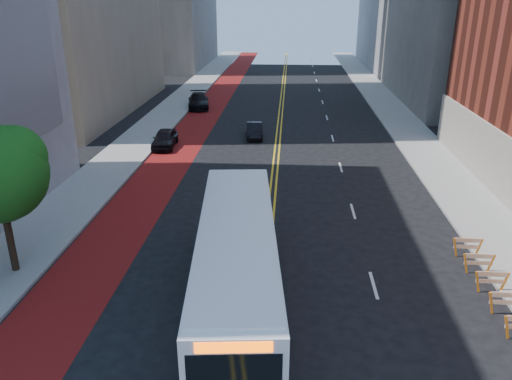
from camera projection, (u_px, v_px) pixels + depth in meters
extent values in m
plane|color=black|center=(254.00, 378.00, 16.45)|extent=(160.00, 160.00, 0.00)
cube|color=gray|center=(146.00, 134.00, 45.05)|extent=(4.00, 140.00, 0.15)
cube|color=gray|center=(416.00, 139.00, 43.53)|extent=(4.00, 140.00, 0.15)
cube|color=maroon|center=(188.00, 136.00, 44.83)|extent=(3.60, 140.00, 0.01)
cube|color=gold|center=(276.00, 137.00, 44.33)|extent=(0.14, 140.00, 0.01)
cube|color=gold|center=(280.00, 137.00, 44.30)|extent=(0.14, 140.00, 0.01)
cube|color=silver|center=(374.00, 285.00, 21.71)|extent=(0.14, 2.20, 0.01)
cube|color=silver|center=(353.00, 211.00, 29.14)|extent=(0.14, 2.20, 0.01)
cube|color=silver|center=(341.00, 167.00, 36.58)|extent=(0.14, 2.20, 0.01)
cube|color=silver|center=(333.00, 138.00, 44.01)|extent=(0.14, 2.20, 0.01)
cube|color=silver|center=(327.00, 117.00, 51.44)|extent=(0.14, 2.20, 0.01)
cube|color=silver|center=(322.00, 102.00, 58.87)|extent=(0.14, 2.20, 0.01)
cube|color=silver|center=(319.00, 90.00, 66.31)|extent=(0.14, 2.20, 0.01)
cube|color=silver|center=(316.00, 81.00, 73.74)|extent=(0.14, 2.20, 0.01)
cube|color=silver|center=(314.00, 73.00, 81.17)|extent=(0.14, 2.20, 0.01)
cube|color=silver|center=(312.00, 66.00, 88.60)|extent=(0.14, 2.20, 0.01)
cube|color=silver|center=(311.00, 61.00, 96.04)|extent=(0.14, 2.20, 0.01)
cube|color=black|center=(484.00, 164.00, 33.73)|extent=(0.35, 2.80, 2.20)
cube|color=orange|center=(507.00, 327.00, 18.15)|extent=(0.32, 0.06, 0.99)
cube|color=orange|center=(491.00, 303.00, 19.59)|extent=(0.32, 0.06, 0.99)
cube|color=orange|center=(507.00, 295.00, 19.41)|extent=(1.25, 0.05, 0.22)
cube|color=orange|center=(506.00, 302.00, 19.54)|extent=(1.25, 0.05, 0.18)
cube|color=orange|center=(477.00, 282.00, 21.03)|extent=(0.32, 0.06, 0.99)
cube|color=orange|center=(504.00, 283.00, 20.96)|extent=(0.32, 0.06, 0.99)
cube|color=orange|center=(492.00, 274.00, 20.85)|extent=(1.25, 0.05, 0.22)
cube|color=orange|center=(491.00, 281.00, 20.98)|extent=(1.25, 0.05, 0.18)
cube|color=orange|center=(466.00, 263.00, 22.47)|extent=(0.32, 0.06, 0.99)
cube|color=orange|center=(491.00, 264.00, 22.40)|extent=(0.32, 0.06, 0.99)
cube|color=orange|center=(480.00, 256.00, 22.29)|extent=(1.25, 0.05, 0.22)
cube|color=orange|center=(478.00, 263.00, 22.42)|extent=(1.25, 0.05, 0.18)
cube|color=orange|center=(455.00, 247.00, 23.91)|extent=(0.32, 0.06, 0.99)
cube|color=orange|center=(479.00, 248.00, 23.84)|extent=(0.32, 0.06, 0.99)
cube|color=orange|center=(468.00, 240.00, 23.73)|extent=(1.25, 0.05, 0.22)
cube|color=orange|center=(467.00, 247.00, 23.86)|extent=(1.25, 0.05, 0.18)
cylinder|color=black|center=(10.00, 238.00, 22.10)|extent=(0.32, 0.32, 3.20)
sphere|color=#174C10|center=(13.00, 158.00, 21.12)|extent=(2.80, 2.80, 2.80)
cube|color=white|center=(237.00, 264.00, 19.52)|extent=(4.13, 13.57, 3.17)
cube|color=navy|center=(237.00, 274.00, 19.70)|extent=(4.18, 13.62, 0.50)
cube|color=black|center=(237.00, 241.00, 20.16)|extent=(3.81, 9.59, 1.06)
cube|color=black|center=(238.00, 190.00, 25.54)|extent=(2.32, 0.33, 1.11)
cube|color=#FF5905|center=(234.00, 347.00, 12.83)|extent=(2.03, 0.28, 0.33)
cube|color=white|center=(236.00, 226.00, 18.93)|extent=(3.92, 12.89, 0.13)
cube|color=black|center=(238.00, 298.00, 20.10)|extent=(4.17, 13.61, 0.33)
cylinder|color=black|center=(195.00, 369.00, 16.03)|extent=(0.44, 1.14, 1.11)
cylinder|color=black|center=(277.00, 368.00, 16.09)|extent=(0.44, 1.14, 1.11)
cylinder|color=black|center=(210.00, 251.00, 23.49)|extent=(0.44, 1.14, 1.11)
cylinder|color=black|center=(266.00, 250.00, 23.56)|extent=(0.44, 1.14, 1.11)
cylinder|color=black|center=(212.00, 235.00, 24.99)|extent=(0.44, 1.14, 1.11)
cylinder|color=black|center=(265.00, 235.00, 25.05)|extent=(0.44, 1.14, 1.11)
imported|color=black|center=(165.00, 139.00, 41.19)|extent=(1.93, 4.38, 1.47)
imported|color=black|center=(254.00, 130.00, 44.05)|extent=(1.72, 3.97, 1.27)
imported|color=black|center=(198.00, 101.00, 55.63)|extent=(3.14, 5.76, 1.58)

